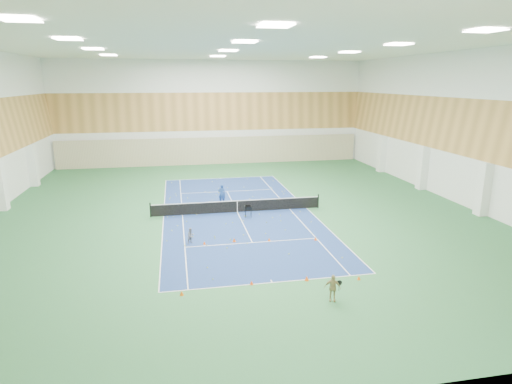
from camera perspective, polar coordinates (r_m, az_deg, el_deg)
ground at (r=32.48m, az=-2.50°, el=-2.72°), size 40.00×40.00×0.00m
room_shell at (r=31.22m, az=-2.62°, el=7.85°), size 36.00×40.00×12.00m
wood_cladding at (r=31.05m, az=-2.67°, el=11.51°), size 36.00×40.00×8.00m
ceiling_light_grid at (r=31.08m, az=-2.76°, el=18.75°), size 21.40×25.40×0.06m
court_surface at (r=32.48m, az=-2.50°, el=-2.71°), size 10.97×23.77×0.01m
tennis_balls_scatter at (r=32.47m, az=-2.50°, el=-2.65°), size 10.57×22.77×0.07m
tennis_net at (r=32.32m, az=-2.51°, el=-1.79°), size 12.80×0.10×1.10m
back_curtain at (r=51.27m, az=-5.73°, el=5.49°), size 35.40×0.16×3.20m
coach at (r=34.67m, az=-4.57°, el=-0.25°), size 0.67×0.53×1.61m
child_court at (r=26.59m, az=-8.68°, el=-5.77°), size 0.60×0.56×0.97m
child_apron at (r=20.02m, az=10.16°, el=-12.46°), size 0.80×0.52×1.27m
ball_cart at (r=31.22m, az=-1.05°, el=-2.60°), size 0.54×0.54×0.87m
cone_svc_a at (r=26.41m, az=-6.90°, el=-6.75°), size 0.18×0.18×0.20m
cone_svc_b at (r=26.65m, az=-2.92°, el=-6.40°), size 0.22×0.22×0.25m
cone_svc_c at (r=26.76m, az=1.76°, el=-6.34°), size 0.19×0.19×0.21m
cone_svc_d at (r=27.12m, az=7.95°, el=-6.16°), size 0.22×0.22×0.24m
cone_base_a at (r=20.71m, az=-9.89°, el=-13.14°), size 0.20×0.20×0.22m
cone_base_b at (r=21.38m, az=-0.60°, el=-11.98°), size 0.18×0.18×0.20m
cone_base_c at (r=21.91m, az=6.78°, el=-11.34°), size 0.22×0.22×0.24m
cone_base_d at (r=22.46m, az=13.56°, el=-11.06°), size 0.18×0.18×0.20m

